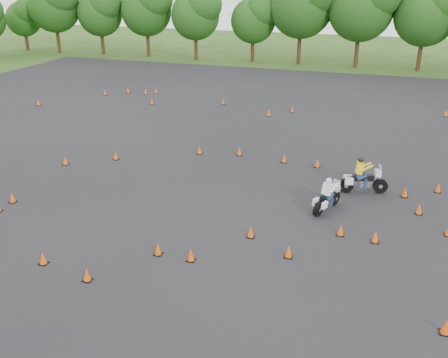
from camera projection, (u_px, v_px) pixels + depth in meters
name	position (u px, v px, depth m)	size (l,w,h in m)	color
ground	(191.00, 247.00, 18.81)	(140.00, 140.00, 0.00)	#2D5119
asphalt_pad	(237.00, 187.00, 24.06)	(62.00, 62.00, 0.00)	black
treeline	(359.00, 26.00, 47.04)	(87.26, 32.47, 10.92)	#1D4714
traffic_cones	(239.00, 183.00, 23.92)	(36.21, 32.96, 0.45)	#DA4D09
rider_yellow	(364.00, 175.00, 23.09)	(2.25, 0.69, 1.74)	yellow
rider_white	(327.00, 193.00, 21.42)	(2.06, 0.63, 1.59)	white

